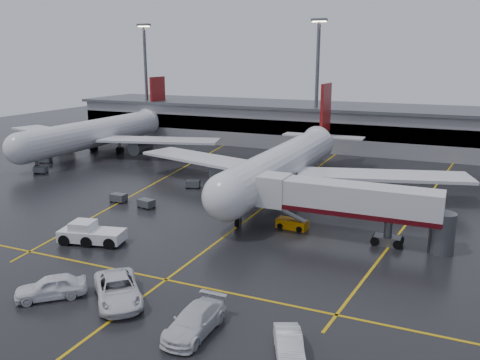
% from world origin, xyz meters
% --- Properties ---
extents(ground, '(220.00, 220.00, 0.00)m').
position_xyz_m(ground, '(0.00, 0.00, 0.00)').
color(ground, black).
rests_on(ground, ground).
extents(apron_line_centre, '(0.25, 90.00, 0.02)m').
position_xyz_m(apron_line_centre, '(0.00, 0.00, 0.01)').
color(apron_line_centre, gold).
rests_on(apron_line_centre, ground).
extents(apron_line_stop, '(60.00, 0.25, 0.02)m').
position_xyz_m(apron_line_stop, '(0.00, -22.00, 0.01)').
color(apron_line_stop, gold).
rests_on(apron_line_stop, ground).
extents(apron_line_left, '(9.99, 69.35, 0.02)m').
position_xyz_m(apron_line_left, '(-20.00, 10.00, 0.01)').
color(apron_line_left, gold).
rests_on(apron_line_left, ground).
extents(apron_line_right, '(7.57, 69.64, 0.02)m').
position_xyz_m(apron_line_right, '(18.00, 10.00, 0.01)').
color(apron_line_right, gold).
rests_on(apron_line_right, ground).
extents(terminal, '(122.00, 19.00, 8.60)m').
position_xyz_m(terminal, '(0.00, 47.93, 4.32)').
color(terminal, gray).
rests_on(terminal, ground).
extents(light_mast_left, '(3.00, 1.20, 25.45)m').
position_xyz_m(light_mast_left, '(-45.00, 42.00, 14.47)').
color(light_mast_left, '#595B60').
rests_on(light_mast_left, ground).
extents(light_mast_mid, '(3.00, 1.20, 25.45)m').
position_xyz_m(light_mast_mid, '(-5.00, 42.00, 14.47)').
color(light_mast_mid, '#595B60').
rests_on(light_mast_mid, ground).
extents(main_airliner, '(48.80, 45.60, 14.10)m').
position_xyz_m(main_airliner, '(0.00, 9.70, 4.21)').
color(main_airliner, silver).
rests_on(main_airliner, ground).
extents(second_airliner, '(48.80, 45.60, 14.10)m').
position_xyz_m(second_airliner, '(-42.00, 21.70, 4.21)').
color(second_airliner, silver).
rests_on(second_airliner, ground).
extents(jet_bridge, '(19.90, 3.40, 6.05)m').
position_xyz_m(jet_bridge, '(11.87, -6.00, 3.93)').
color(jet_bridge, silver).
rests_on(jet_bridge, ground).
extents(pushback_tractor, '(6.93, 4.08, 2.33)m').
position_xyz_m(pushback_tractor, '(-11.65, -17.68, 0.93)').
color(pushback_tractor, white).
rests_on(pushback_tractor, ground).
extents(belt_loader, '(3.51, 1.87, 2.15)m').
position_xyz_m(belt_loader, '(5.70, -5.18, 0.53)').
color(belt_loader, orange).
rests_on(belt_loader, ground).
extents(service_van_a, '(7.10, 7.22, 1.93)m').
position_xyz_m(service_van_a, '(-1.32, -26.74, 0.96)').
color(service_van_a, white).
rests_on(service_van_a, ground).
extents(service_van_b, '(2.50, 6.14, 1.78)m').
position_xyz_m(service_van_b, '(6.29, -28.32, 0.89)').
color(service_van_b, silver).
rests_on(service_van_b, ground).
extents(service_van_c, '(3.48, 5.00, 1.56)m').
position_xyz_m(service_van_c, '(13.12, -28.43, 0.78)').
color(service_van_c, white).
rests_on(service_van_c, ground).
extents(service_van_d, '(5.44, 5.25, 1.84)m').
position_xyz_m(service_van_d, '(-6.48, -28.39, 0.92)').
color(service_van_d, white).
rests_on(service_van_d, ground).
extents(baggage_cart_a, '(2.22, 1.67, 1.12)m').
position_xyz_m(baggage_cart_a, '(-13.37, -5.30, 0.63)').
color(baggage_cart_a, '#595B60').
rests_on(baggage_cart_a, ground).
extents(baggage_cart_b, '(2.00, 1.30, 1.12)m').
position_xyz_m(baggage_cart_b, '(-18.14, -4.59, 0.63)').
color(baggage_cart_b, '#595B60').
rests_on(baggage_cart_b, ground).
extents(baggage_cart_c, '(2.31, 1.87, 1.12)m').
position_xyz_m(baggage_cart_c, '(-12.82, 5.63, 0.63)').
color(baggage_cart_c, '#595B60').
rests_on(baggage_cart_c, ground).
extents(baggage_cart_d, '(2.30, 1.84, 1.12)m').
position_xyz_m(baggage_cart_d, '(-45.29, 10.20, 0.63)').
color(baggage_cart_d, '#595B60').
rests_on(baggage_cart_d, ground).
extents(baggage_cart_e, '(2.26, 1.76, 1.12)m').
position_xyz_m(baggage_cart_e, '(-39.89, 3.70, 0.63)').
color(baggage_cart_e, '#595B60').
rests_on(baggage_cart_e, ground).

